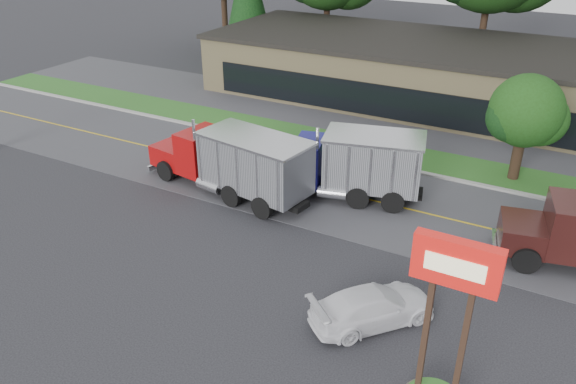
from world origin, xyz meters
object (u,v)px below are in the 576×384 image
at_px(dump_truck_red, 235,161).
at_px(dump_truck_blue, 350,163).
at_px(rally_car, 373,306).
at_px(bilo_sign, 440,362).

distance_m(dump_truck_red, dump_truck_blue, 5.66).
relative_size(dump_truck_blue, rally_car, 1.83).
height_order(bilo_sign, dump_truck_red, bilo_sign).
xyz_separation_m(dump_truck_red, rally_car, (9.56, -5.94, -1.15)).
relative_size(dump_truck_red, rally_car, 2.10).
height_order(dump_truck_red, dump_truck_blue, same).
height_order(dump_truck_blue, rally_car, dump_truck_blue).
bearing_deg(dump_truck_blue, dump_truck_red, 11.45).
bearing_deg(dump_truck_red, bilo_sign, 153.27).
height_order(dump_truck_red, rally_car, dump_truck_red).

